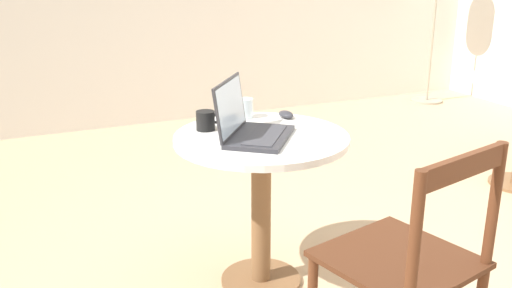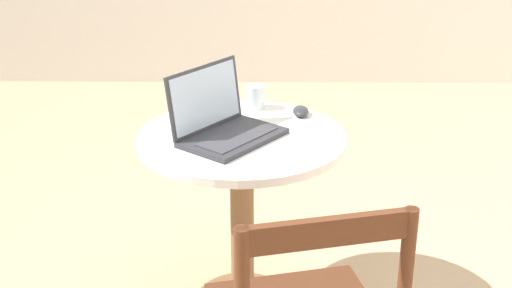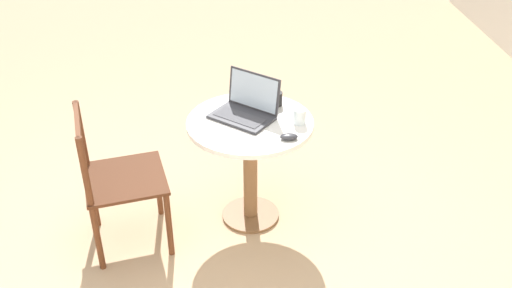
% 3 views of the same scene
% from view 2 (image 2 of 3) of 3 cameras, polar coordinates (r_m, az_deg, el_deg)
% --- Properties ---
extents(cafe_table_near, '(0.75, 0.75, 0.71)m').
position_cam_2_polar(cafe_table_near, '(2.59, -1.15, -2.58)').
color(cafe_table_near, brown).
rests_on(cafe_table_near, ground_plane).
extents(laptop, '(0.42, 0.44, 0.24)m').
position_cam_2_polar(laptop, '(2.49, -2.58, 1.59)').
color(laptop, '#2D2D33').
rests_on(laptop, cafe_table_near).
extents(mouse, '(0.06, 0.10, 0.03)m').
position_cam_2_polar(mouse, '(2.71, 3.60, 2.64)').
color(mouse, '#2D2D33').
rests_on(mouse, cafe_table_near).
extents(mug, '(0.12, 0.08, 0.08)m').
position_cam_2_polar(mug, '(2.68, -5.12, 2.92)').
color(mug, black).
rests_on(mug, cafe_table_near).
extents(drinking_glass, '(0.07, 0.07, 0.09)m').
position_cam_2_polar(drinking_glass, '(2.78, -0.09, 3.80)').
color(drinking_glass, silver).
rests_on(drinking_glass, cafe_table_near).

